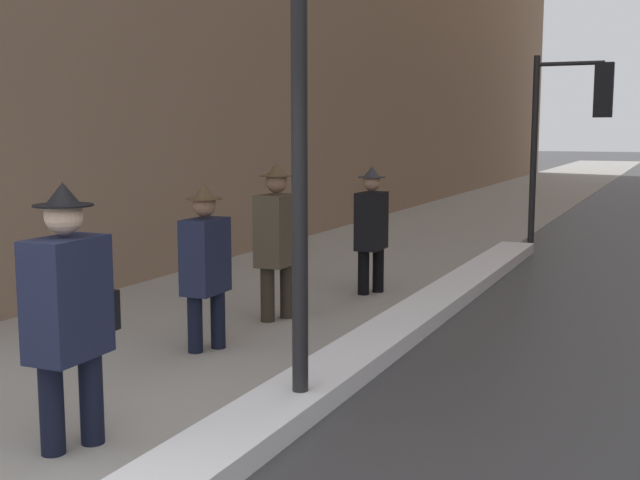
# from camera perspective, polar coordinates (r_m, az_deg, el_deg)

# --- Properties ---
(sidewalk_slab) EXTENTS (4.00, 80.00, 0.01)m
(sidewalk_slab) POSITION_cam_1_polar(r_m,az_deg,el_deg) (18.66, 9.63, 1.29)
(sidewalk_slab) COLOR gray
(sidewalk_slab) RESTS_ON ground
(snow_bank_curb) EXTENTS (0.55, 11.80, 0.16)m
(snow_bank_curb) POSITION_cam_1_polar(r_m,az_deg,el_deg) (8.69, 6.53, -5.61)
(snow_bank_curb) COLOR white
(snow_bank_curb) RESTS_ON ground
(lamp_post) EXTENTS (0.28, 0.28, 4.07)m
(lamp_post) POSITION_cam_1_polar(r_m,az_deg,el_deg) (5.79, -1.49, 11.76)
(lamp_post) COLOR black
(lamp_post) RESTS_ON ground
(traffic_light_near) EXTENTS (1.31, 0.32, 3.35)m
(traffic_light_near) POSITION_cam_1_polar(r_m,az_deg,el_deg) (14.38, 17.89, 8.72)
(traffic_light_near) COLOR black
(traffic_light_near) RESTS_ON ground
(pedestrian_in_fedora) EXTENTS (0.38, 0.76, 1.77)m
(pedestrian_in_fedora) POSITION_cam_1_polar(r_m,az_deg,el_deg) (5.44, -17.43, -4.56)
(pedestrian_in_fedora) COLOR black
(pedestrian_in_fedora) RESTS_ON ground
(pedestrian_trailing) EXTENTS (0.34, 0.50, 1.59)m
(pedestrian_trailing) POSITION_cam_1_polar(r_m,az_deg,el_deg) (7.61, -8.15, -1.51)
(pedestrian_trailing) COLOR black
(pedestrian_trailing) RESTS_ON ground
(pedestrian_nearside) EXTENTS (0.37, 0.55, 1.75)m
(pedestrian_nearside) POSITION_cam_1_polar(r_m,az_deg,el_deg) (8.77, -3.08, 0.35)
(pedestrian_nearside) COLOR #2A241B
(pedestrian_nearside) RESTS_ON ground
(pedestrian_with_shoulder_bag) EXTENTS (0.35, 0.72, 1.64)m
(pedestrian_with_shoulder_bag) POSITION_cam_1_polar(r_m,az_deg,el_deg) (10.23, 3.69, 1.06)
(pedestrian_with_shoulder_bag) COLOR black
(pedestrian_with_shoulder_bag) RESTS_ON ground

